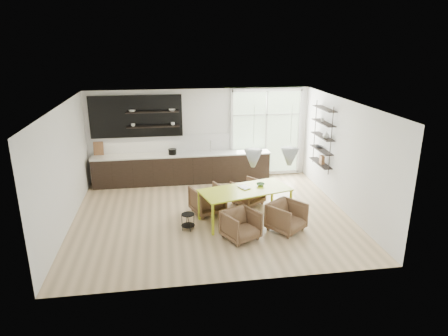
% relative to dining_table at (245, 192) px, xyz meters
% --- Properties ---
extents(room, '(7.02, 6.01, 2.91)m').
position_rel_dining_table_xyz_m(room, '(-0.22, 1.45, 0.71)').
color(room, beige).
rests_on(room, ground).
extents(kitchen_run, '(5.54, 0.69, 2.75)m').
position_rel_dining_table_xyz_m(kitchen_run, '(-1.49, 3.04, -0.16)').
color(kitchen_run, black).
rests_on(kitchen_run, ground).
extents(right_shelving, '(0.26, 1.22, 1.90)m').
position_rel_dining_table_xyz_m(right_shelving, '(2.56, 1.52, 0.90)').
color(right_shelving, black).
rests_on(right_shelving, ground).
extents(dining_table, '(2.41, 1.56, 0.81)m').
position_rel_dining_table_xyz_m(dining_table, '(0.00, 0.00, 0.00)').
color(dining_table, '#C4D520').
rests_on(dining_table, ground).
extents(armchair_back_left, '(1.00, 1.01, 0.72)m').
position_rel_dining_table_xyz_m(armchair_back_left, '(-0.88, 0.56, -0.39)').
color(armchair_back_left, brown).
rests_on(armchair_back_left, ground).
extents(armchair_back_right, '(1.02, 1.03, 0.68)m').
position_rel_dining_table_xyz_m(armchair_back_right, '(0.28, 0.97, -0.42)').
color(armchair_back_right, brown).
rests_on(armchair_back_right, ground).
extents(armchair_front_left, '(0.98, 0.99, 0.67)m').
position_rel_dining_table_xyz_m(armchair_front_left, '(-0.29, -0.99, -0.42)').
color(armchair_front_left, brown).
rests_on(armchair_front_left, ground).
extents(armchair_front_right, '(1.06, 1.06, 0.70)m').
position_rel_dining_table_xyz_m(armchair_front_right, '(0.86, -0.75, -0.40)').
color(armchair_front_right, brown).
rests_on(armchair_front_right, ground).
extents(wire_stool, '(0.32, 0.32, 0.41)m').
position_rel_dining_table_xyz_m(wire_stool, '(-1.46, -0.36, -0.49)').
color(wire_stool, black).
rests_on(wire_stool, ground).
extents(table_book, '(0.33, 0.36, 0.03)m').
position_rel_dining_table_xyz_m(table_book, '(-0.10, 0.07, 0.07)').
color(table_book, white).
rests_on(table_book, dining_table).
extents(table_bowl, '(0.23, 0.23, 0.06)m').
position_rel_dining_table_xyz_m(table_bowl, '(0.44, 0.21, 0.09)').
color(table_bowl, '#5E8E55').
rests_on(table_bowl, dining_table).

